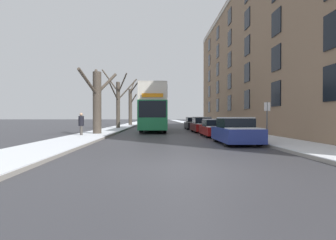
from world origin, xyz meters
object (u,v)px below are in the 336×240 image
(double_decker_bus, at_px, (154,107))
(pedestrian_left_sidewalk, at_px, (81,124))
(bare_tree_left_2, at_px, (131,105))
(parked_car_3, at_px, (193,124))
(street_sign_post, at_px, (267,120))
(parked_car_2, at_px, (202,125))
(oncoming_van, at_px, (146,118))
(parked_car_0, at_px, (236,132))
(bare_tree_left_1, at_px, (118,102))
(parked_car_1, at_px, (214,128))
(bare_tree_left_0, at_px, (97,100))

(double_decker_bus, xyz_separation_m, pedestrian_left_sidewalk, (-5.15, -8.62, -1.60))
(bare_tree_left_2, relative_size, parked_car_3, 1.78)
(double_decker_bus, xyz_separation_m, street_sign_post, (6.12, -14.63, -1.26))
(bare_tree_left_2, distance_m, double_decker_bus, 17.34)
(parked_car_2, distance_m, oncoming_van, 16.69)
(bare_tree_left_2, xyz_separation_m, parked_car_0, (8.89, -30.59, -2.87))
(bare_tree_left_1, relative_size, oncoming_van, 1.34)
(pedestrian_left_sidewalk, bearing_deg, oncoming_van, -31.84)
(parked_car_3, relative_size, pedestrian_left_sidewalk, 2.53)
(bare_tree_left_2, bearing_deg, parked_car_3, -55.69)
(parked_car_2, bearing_deg, parked_car_1, -90.00)
(bare_tree_left_0, distance_m, double_decker_bus, 8.09)
(pedestrian_left_sidewalk, height_order, street_sign_post, street_sign_post)
(oncoming_van, relative_size, street_sign_post, 2.40)
(parked_car_0, relative_size, oncoming_van, 0.74)
(parked_car_0, distance_m, parked_car_2, 11.03)
(bare_tree_left_0, bearing_deg, parked_car_1, -10.13)
(bare_tree_left_0, xyz_separation_m, bare_tree_left_2, (0.26, 23.56, 0.70))
(bare_tree_left_0, distance_m, parked_car_1, 9.56)
(bare_tree_left_2, height_order, double_decker_bus, bare_tree_left_2)
(parked_car_0, bearing_deg, double_decker_bus, 108.91)
(bare_tree_left_2, relative_size, parked_car_0, 2.00)
(bare_tree_left_1, bearing_deg, double_decker_bus, -41.79)
(parked_car_1, relative_size, parked_car_2, 0.92)
(parked_car_0, distance_m, parked_car_3, 17.56)
(parked_car_0, xyz_separation_m, pedestrian_left_sidewalk, (-9.87, 5.18, 0.30))
(bare_tree_left_2, height_order, oncoming_van, bare_tree_left_2)
(parked_car_3, distance_m, pedestrian_left_sidewalk, 15.84)
(double_decker_bus, relative_size, parked_car_2, 2.67)
(parked_car_2, height_order, street_sign_post, street_sign_post)
(parked_car_1, height_order, oncoming_van, oncoming_van)
(bare_tree_left_1, relative_size, bare_tree_left_2, 0.91)
(double_decker_bus, bearing_deg, pedestrian_left_sidewalk, -120.86)
(bare_tree_left_0, height_order, street_sign_post, bare_tree_left_0)
(double_decker_bus, xyz_separation_m, parked_car_3, (4.73, 3.77, -1.90))
(parked_car_1, distance_m, oncoming_van, 22.03)
(bare_tree_left_2, height_order, pedestrian_left_sidewalk, bare_tree_left_2)
(parked_car_2, relative_size, oncoming_van, 0.80)
(parked_car_3, bearing_deg, street_sign_post, -85.66)
(parked_car_3, xyz_separation_m, street_sign_post, (1.40, -18.39, 0.64))
(parked_car_1, bearing_deg, bare_tree_left_0, 169.87)
(bare_tree_left_1, xyz_separation_m, parked_car_3, (9.07, -0.12, -2.68))
(bare_tree_left_1, height_order, double_decker_bus, bare_tree_left_1)
(bare_tree_left_0, height_order, parked_car_0, bare_tree_left_0)
(bare_tree_left_2, distance_m, parked_car_2, 21.68)
(bare_tree_left_0, bearing_deg, street_sign_post, -36.70)
(bare_tree_left_0, distance_m, street_sign_post, 13.24)
(bare_tree_left_0, height_order, pedestrian_left_sidewalk, bare_tree_left_0)
(parked_car_0, relative_size, parked_car_1, 1.00)
(parked_car_1, xyz_separation_m, oncoming_van, (-6.07, 21.17, 0.63))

